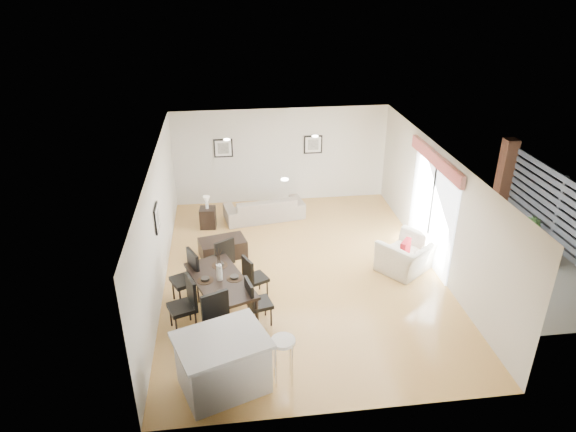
{
  "coord_description": "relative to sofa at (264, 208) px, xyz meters",
  "views": [
    {
      "loc": [
        -1.53,
        -9.59,
        6.18
      ],
      "look_at": [
        -0.26,
        0.4,
        1.23
      ],
      "focal_mm": 32.0,
      "sensor_mm": 36.0,
      "label": 1
    }
  ],
  "objects": [
    {
      "name": "courtyard",
      "position": [
        6.76,
        -1.98,
        0.62
      ],
      "size": [
        6.0,
        6.0,
        2.0
      ],
      "color": "gray",
      "rests_on": "ground"
    },
    {
      "name": "dining_chair_head",
      "position": [
        -1.22,
        -5.15,
        0.32
      ],
      "size": [
        0.66,
        0.66,
        1.12
      ],
      "rotation": [
        0.0,
        0.0,
        0.4
      ],
      "color": "black",
      "rests_on": "ground"
    },
    {
      "name": "ceiling",
      "position": [
        0.59,
        -2.85,
        2.39
      ],
      "size": [
        6.0,
        8.0,
        0.02
      ],
      "primitive_type": "cube",
      "color": "white",
      "rests_on": "wall_back"
    },
    {
      "name": "courtyard_plant_a",
      "position": [
        6.05,
        -3.15,
        0.04
      ],
      "size": [
        0.79,
        0.75,
        0.69
      ],
      "primitive_type": "imported",
      "rotation": [
        0.0,
        0.0,
        -0.42
      ],
      "color": "#3D622A",
      "rests_on": "ground"
    },
    {
      "name": "sofa",
      "position": [
        0.0,
        0.0,
        0.0
      ],
      "size": [
        2.22,
        1.17,
        0.62
      ],
      "primitive_type": "imported",
      "rotation": [
        0.0,
        0.0,
        3.31
      ],
      "color": "gray",
      "rests_on": "ground"
    },
    {
      "name": "cushion",
      "position": [
        2.83,
        -3.12,
        0.31
      ],
      "size": [
        0.33,
        0.37,
        0.38
      ],
      "primitive_type": "cube",
      "rotation": [
        0.0,
        0.0,
        4.03
      ],
      "color": "maroon",
      "rests_on": "armchair"
    },
    {
      "name": "dining_table",
      "position": [
        -1.19,
        -4.04,
        0.36
      ],
      "size": [
        1.46,
        1.99,
        0.75
      ],
      "rotation": [
        0.0,
        0.0,
        0.35
      ],
      "color": "black",
      "rests_on": "ground"
    },
    {
      "name": "armchair",
      "position": [
        2.94,
        -3.01,
        0.07
      ],
      "size": [
        1.54,
        1.51,
        0.75
      ],
      "primitive_type": "imported",
      "rotation": [
        0.0,
        0.0,
        3.79
      ],
      "color": "silver",
      "rests_on": "ground"
    },
    {
      "name": "coffee_table",
      "position": [
        -1.14,
        -1.87,
        -0.1
      ],
      "size": [
        1.17,
        0.85,
        0.42
      ],
      "primitive_type": "cube",
      "rotation": [
        0.0,
        0.0,
        0.23
      ],
      "color": "black",
      "rests_on": "ground"
    },
    {
      "name": "wall_right",
      "position": [
        3.59,
        -2.85,
        1.04
      ],
      "size": [
        0.04,
        8.0,
        2.7
      ],
      "primitive_type": "cube",
      "color": "beige",
      "rests_on": "ground"
    },
    {
      "name": "wall_left",
      "position": [
        -2.41,
        -2.85,
        1.04
      ],
      "size": [
        0.04,
        8.0,
        2.7
      ],
      "primitive_type": "cube",
      "color": "beige",
      "rests_on": "ground"
    },
    {
      "name": "wall_front",
      "position": [
        0.59,
        -6.85,
        1.04
      ],
      "size": [
        6.0,
        0.04,
        2.7
      ],
      "primitive_type": "cube",
      "color": "beige",
      "rests_on": "ground"
    },
    {
      "name": "framed_print_back_left",
      "position": [
        -1.01,
        1.12,
        1.34
      ],
      "size": [
        0.52,
        0.04,
        0.52
      ],
      "color": "black",
      "rests_on": "wall_back"
    },
    {
      "name": "dining_chair_efar",
      "position": [
        -0.54,
        -3.63,
        0.21
      ],
      "size": [
        0.56,
        0.56,
        0.93
      ],
      "rotation": [
        0.0,
        0.0,
        2.01
      ],
      "color": "black",
      "rests_on": "ground"
    },
    {
      "name": "wall_back",
      "position": [
        0.59,
        1.15,
        1.04
      ],
      "size": [
        6.0,
        0.04,
        2.7
      ],
      "primitive_type": "cube",
      "color": "beige",
      "rests_on": "ground"
    },
    {
      "name": "ground",
      "position": [
        0.59,
        -2.85,
        -0.31
      ],
      "size": [
        8.0,
        8.0,
        0.0
      ],
      "primitive_type": "plane",
      "color": "tan",
      "rests_on": "ground"
    },
    {
      "name": "dining_chair_wfar",
      "position": [
        -1.82,
        -3.55,
        0.3
      ],
      "size": [
        0.65,
        0.65,
        1.09
      ],
      "rotation": [
        0.0,
        0.0,
        -1.13
      ],
      "color": "black",
      "rests_on": "ground"
    },
    {
      "name": "courtyard_plant_b",
      "position": [
        6.36,
        -2.2,
        0.03
      ],
      "size": [
        0.49,
        0.49,
        0.68
      ],
      "primitive_type": "imported",
      "rotation": [
        0.0,
        0.0,
        -0.37
      ],
      "color": "#3D622A",
      "rests_on": "ground"
    },
    {
      "name": "bar_stool",
      "position": [
        -0.2,
        -6.08,
        0.43
      ],
      "size": [
        0.39,
        0.39,
        0.86
      ],
      "color": "white",
      "rests_on": "ground"
    },
    {
      "name": "kitchen_island",
      "position": [
        -1.17,
        -6.08,
        0.19
      ],
      "size": [
        1.68,
        1.48,
        0.98
      ],
      "rotation": [
        0.0,
        0.0,
        0.35
      ],
      "color": "silver",
      "rests_on": "ground"
    },
    {
      "name": "dining_chair_enear",
      "position": [
        -0.55,
        -4.51,
        0.24
      ],
      "size": [
        0.53,
        0.53,
        0.98
      ],
      "rotation": [
        0.0,
        0.0,
        1.81
      ],
      "color": "black",
      "rests_on": "ground"
    },
    {
      "name": "framed_print_left_wall",
      "position": [
        -2.38,
        -3.05,
        1.34
      ],
      "size": [
        0.04,
        0.52,
        0.52
      ],
      "rotation": [
        0.0,
        0.0,
        1.57
      ],
      "color": "black",
      "rests_on": "wall_left"
    },
    {
      "name": "sliding_door",
      "position": [
        3.55,
        -2.55,
        1.36
      ],
      "size": [
        0.12,
        2.7,
        2.57
      ],
      "color": "white",
      "rests_on": "wall_right"
    },
    {
      "name": "vase",
      "position": [
        -1.19,
        -4.04,
        0.72
      ],
      "size": [
        0.87,
        1.34,
        0.68
      ],
      "color": "white",
      "rests_on": "dining_table"
    },
    {
      "name": "dining_chair_wnear",
      "position": [
        -1.82,
        -4.46,
        0.28
      ],
      "size": [
        0.61,
        0.61,
        1.06
      ],
      "rotation": [
        0.0,
        0.0,
        -1.21
      ],
      "color": "black",
      "rests_on": "ground"
    },
    {
      "name": "side_table",
      "position": [
        -1.5,
        -0.33,
        -0.04
      ],
      "size": [
        0.43,
        0.43,
        0.53
      ],
      "primitive_type": "cube",
      "rotation": [
        0.0,
        0.0,
        -0.08
      ],
      "color": "black",
      "rests_on": "ground"
    },
    {
      "name": "dining_chair_foot",
      "position": [
        -1.14,
        -2.92,
        0.27
      ],
      "size": [
        0.64,
        0.64,
        1.03
      ],
      "rotation": [
        0.0,
        0.0,
        3.69
      ],
      "color": "black",
      "rests_on": "ground"
    },
    {
      "name": "table_lamp",
      "position": [
        -1.5,
        -0.33,
        0.44
      ],
      "size": [
        0.18,
        0.18,
        0.34
      ],
      "color": "white",
      "rests_on": "side_table"
    },
    {
      "name": "framed_print_back_right",
      "position": [
        1.49,
        1.12,
        1.34
      ],
      "size": [
        0.52,
        0.04,
        0.52
      ],
      "color": "black",
      "rests_on": "wall_back"
    }
  ]
}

